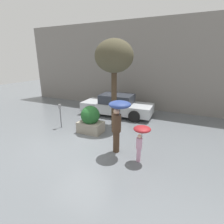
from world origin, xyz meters
TOP-DOWN VIEW (x-y plane):
  - ground_plane at (0.00, 0.00)m, footprint 40.00×40.00m
  - building_facade at (0.00, 6.50)m, footprint 18.00×0.30m
  - planter_box at (-0.22, 1.15)m, footprint 1.20×0.93m
  - person_adult at (1.77, -0.07)m, footprint 0.81×0.81m
  - person_child at (2.73, -0.28)m, footprint 0.60×0.60m
  - parked_car_near at (-0.18, 4.28)m, footprint 4.59×2.13m
  - street_tree at (0.38, 2.60)m, footprint 1.95×1.95m
  - parking_meter at (-1.97, 1.00)m, footprint 0.14×0.14m

SIDE VIEW (x-z plane):
  - ground_plane at x=0.00m, z-range 0.00..0.00m
  - parked_car_near at x=-0.18m, z-range -0.05..1.29m
  - planter_box at x=-0.22m, z-range -0.03..1.32m
  - parking_meter at x=-1.97m, z-range 0.28..1.56m
  - person_child at x=2.73m, z-range 0.36..1.68m
  - person_adult at x=1.77m, z-range 0.45..2.53m
  - building_facade at x=0.00m, z-range 0.00..6.00m
  - street_tree at x=0.38m, z-range 1.33..5.80m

